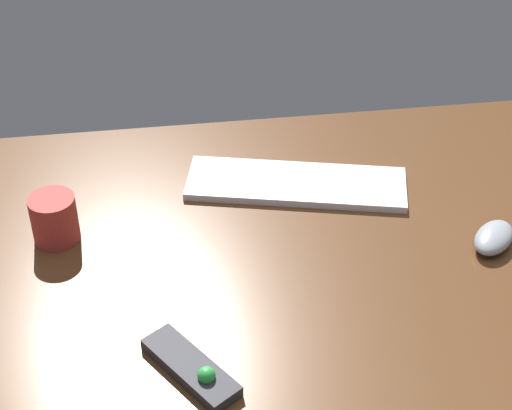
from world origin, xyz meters
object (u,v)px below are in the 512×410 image
Objects in this scene: keyboard at (296,184)px; coffee_mug at (54,219)px; computer_mouse at (494,238)px; media_remote at (192,368)px.

coffee_mug is (-42.01, -8.75, 3.42)cm from keyboard.
computer_mouse reaches higher than keyboard.
keyboard is 47.00cm from media_remote.
computer_mouse is 72.28cm from coffee_mug.
media_remote is (-51.38, -20.86, -0.48)cm from computer_mouse.
computer_mouse is at bearing -9.44° from coffee_mug.
media_remote reaches higher than keyboard.
keyboard is 43.05cm from coffee_mug.
coffee_mug is at bearing 176.88° from media_remote.
computer_mouse is at bearing 77.69° from media_remote.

